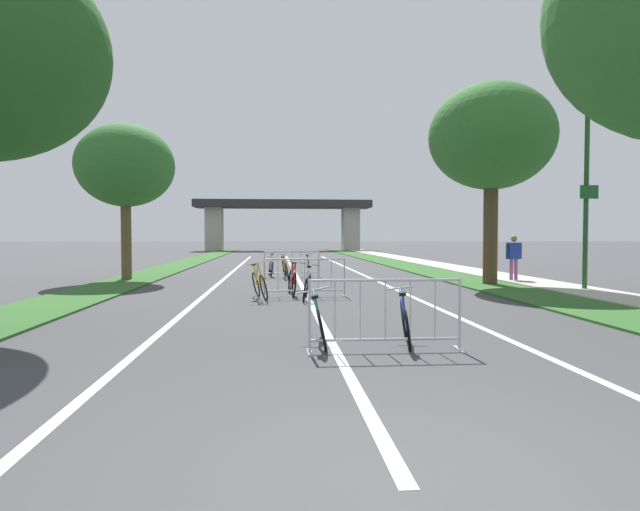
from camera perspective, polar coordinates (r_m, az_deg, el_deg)
name	(u,v)px	position (r m, az deg, el deg)	size (l,w,h in m)	color
ground_plane	(410,491)	(3.85, 9.54, -23.53)	(300.00, 300.00, 0.00)	#3D3D3F
grass_verge_left	(183,264)	(31.62, -14.43, -0.90)	(2.01, 67.89, 0.05)	#2D5B26
grass_verge_right	(394,263)	(31.96, 7.92, -0.83)	(2.01, 67.89, 0.05)	#2D5B26
sidewalk_path_right	(426,263)	(32.43, 11.23, -0.78)	(1.83, 67.89, 0.08)	#ADA89E
lane_stripe_center	(296,274)	(23.07, -2.63, -1.99)	(0.14, 39.27, 0.01)	silver
lane_stripe_right_lane	(361,274)	(23.35, 4.35, -1.95)	(0.14, 39.27, 0.01)	silver
lane_stripe_left_lane	(229,274)	(23.14, -9.67, -2.01)	(0.14, 39.27, 0.01)	silver
overpass_bridge	(283,214)	(59.52, -3.97, 4.49)	(19.32, 4.36, 5.56)	#2D2D30
tree_left_pine_near	(125,166)	(21.23, -20.08, 8.95)	(3.57, 3.57, 5.78)	brown
tree_right_pine_far	(492,138)	(19.04, 17.85, 11.89)	(4.15, 4.15, 6.73)	#4C3823
lamppost_with_sign	(587,179)	(17.89, 26.59, 7.28)	(0.56, 0.32, 5.66)	#1E4C23
crowd_barrier_nearest	(385,316)	(7.72, 6.99, -6.43)	(2.24, 0.46, 1.05)	#ADADB2
crowd_barrier_second	(305,278)	(14.43, -1.64, -2.42)	(2.25, 0.52, 1.05)	#ADADB2
crowd_barrier_third	(292,264)	(21.30, -3.02, -0.95)	(2.24, 0.50, 1.05)	#ADADB2
bicycle_black_0	(309,268)	(21.77, -1.18, -1.32)	(0.46, 1.71, 0.96)	black
bicycle_orange_1	(285,269)	(20.81, -3.75, -1.41)	(0.48, 1.77, 1.03)	black
bicycle_yellow_2	(259,284)	(14.06, -6.50, -3.08)	(0.58, 1.66, 1.05)	black
bicycle_silver_3	(307,286)	(13.89, -1.42, -3.27)	(0.56, 1.66, 0.94)	black
bicycle_blue_4	(405,322)	(8.34, 9.07, -6.98)	(0.45, 1.65, 0.85)	black
bicycle_teal_5	(320,322)	(8.16, 0.00, -7.14)	(0.53, 1.59, 0.86)	black
bicycle_white_6	(271,268)	(21.84, -5.27, -1.33)	(0.54, 1.58, 0.92)	black
bicycle_red_7	(292,282)	(14.94, -2.98, -2.79)	(0.52, 1.68, 0.98)	black
pedestrian_strolling	(514,254)	(20.34, 19.99, 0.18)	(0.60, 0.31, 1.67)	#994C8C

